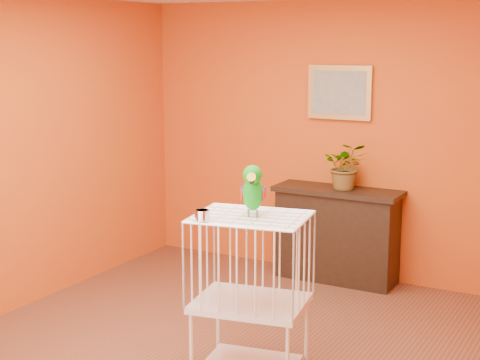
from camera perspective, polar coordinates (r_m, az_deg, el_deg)
The scene contains 8 objects.
ground at distance 5.38m, azimuth -1.62°, elevation -13.69°, with size 4.50×4.50×0.00m, color brown.
room_shell at distance 4.94m, azimuth -1.72°, elevation 3.28°, with size 4.50×4.50×4.50m.
console_cabinet at distance 6.94m, azimuth 7.50°, elevation -4.21°, with size 1.19×0.43×0.88m.
potted_plant at distance 6.76m, azimuth 8.14°, elevation 0.65°, with size 0.39×0.44×0.34m, color #26722D.
framed_picture at distance 6.91m, azimuth 7.72°, elevation 6.74°, with size 0.62×0.04×0.50m.
birdcage at distance 4.90m, azimuth 0.82°, elevation -8.90°, with size 0.81×0.67×1.11m.
feed_cup at distance 4.62m, azimuth -2.96°, elevation -2.74°, with size 0.10×0.10×0.07m, color silver.
parrot at distance 4.69m, azimuth 1.00°, elevation -0.79°, with size 0.20×0.31×0.35m.
Camera 1 is at (2.49, -4.21, 2.23)m, focal length 55.00 mm.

